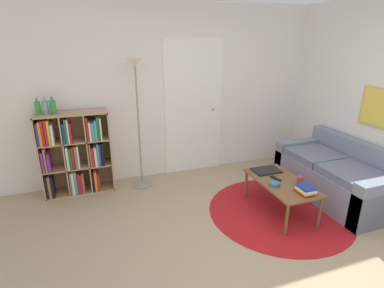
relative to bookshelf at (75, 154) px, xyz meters
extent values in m
plane|color=tan|center=(1.57, -2.21, -0.58)|extent=(14.00, 14.00, 0.00)
cube|color=silver|center=(1.57, 0.22, 0.72)|extent=(7.40, 0.05, 2.60)
cube|color=white|center=(1.81, 0.18, 0.47)|extent=(0.94, 0.02, 2.09)
sphere|color=tan|center=(2.14, 0.16, 0.43)|extent=(0.04, 0.04, 0.04)
cube|color=silver|center=(3.79, -1.01, 0.72)|extent=(0.05, 5.41, 2.60)
cube|color=tan|center=(3.76, -1.46, 0.67)|extent=(0.02, 0.61, 0.52)
cube|color=yellow|center=(3.75, -1.46, 0.67)|extent=(0.01, 0.55, 0.46)
cylinder|color=#B2191E|center=(2.40, -1.42, -0.57)|extent=(1.78, 1.78, 0.01)
cube|color=tan|center=(-0.43, 0.01, 0.00)|extent=(0.02, 0.34, 1.15)
cube|color=tan|center=(0.48, 0.01, 0.00)|extent=(0.02, 0.34, 1.15)
cube|color=tan|center=(0.02, 0.01, 0.57)|extent=(0.93, 0.34, 0.02)
cube|color=tan|center=(0.02, 0.01, -0.57)|extent=(0.93, 0.34, 0.02)
cube|color=tan|center=(0.02, 0.17, 0.00)|extent=(0.93, 0.02, 1.15)
cube|color=tan|center=(-0.13, 0.01, 0.00)|extent=(0.02, 0.32, 1.12)
cube|color=tan|center=(0.17, 0.01, 0.00)|extent=(0.02, 0.32, 1.12)
cube|color=tan|center=(0.02, 0.01, -0.19)|extent=(0.89, 0.32, 0.02)
cube|color=tan|center=(0.02, 0.01, 0.19)|extent=(0.89, 0.32, 0.02)
cube|color=black|center=(-0.40, -0.03, -0.40)|extent=(0.02, 0.26, 0.33)
cube|color=olive|center=(-0.37, -0.05, -0.40)|extent=(0.03, 0.21, 0.31)
cube|color=black|center=(-0.33, -0.06, -0.40)|extent=(0.03, 0.19, 0.32)
cube|color=olive|center=(-0.10, -0.04, -0.40)|extent=(0.02, 0.23, 0.33)
cube|color=silver|center=(-0.07, -0.05, -0.40)|extent=(0.03, 0.21, 0.32)
cube|color=teal|center=(-0.03, -0.04, -0.39)|extent=(0.03, 0.24, 0.33)
cube|color=#B21E23|center=(0.01, -0.06, -0.41)|extent=(0.03, 0.19, 0.30)
cube|color=#B21E23|center=(0.04, -0.03, -0.42)|extent=(0.03, 0.26, 0.28)
cube|color=olive|center=(0.06, -0.04, -0.41)|extent=(0.02, 0.23, 0.30)
cube|color=black|center=(0.20, -0.06, -0.41)|extent=(0.02, 0.20, 0.29)
cube|color=orange|center=(0.23, -0.05, -0.41)|extent=(0.03, 0.22, 0.29)
cube|color=#B21E23|center=(0.27, -0.06, -0.43)|extent=(0.03, 0.20, 0.25)
cube|color=#7F287A|center=(-0.40, -0.03, -0.03)|extent=(0.03, 0.25, 0.29)
cube|color=olive|center=(-0.36, -0.06, -0.01)|extent=(0.03, 0.19, 0.33)
cube|color=#7F287A|center=(-0.33, -0.04, -0.05)|extent=(0.03, 0.24, 0.25)
cube|color=silver|center=(-0.09, -0.04, -0.02)|extent=(0.03, 0.24, 0.31)
cube|color=#196B38|center=(-0.06, -0.03, -0.03)|extent=(0.03, 0.26, 0.30)
cube|color=#B21E23|center=(-0.02, -0.04, -0.02)|extent=(0.03, 0.24, 0.31)
cube|color=olive|center=(0.01, -0.03, -0.02)|extent=(0.03, 0.25, 0.31)
cube|color=silver|center=(0.04, -0.03, -0.02)|extent=(0.02, 0.25, 0.31)
cube|color=olive|center=(0.20, -0.03, -0.01)|extent=(0.02, 0.26, 0.33)
cube|color=#B21E23|center=(0.23, -0.06, -0.04)|extent=(0.03, 0.20, 0.27)
cube|color=silver|center=(0.27, -0.05, -0.04)|extent=(0.03, 0.22, 0.28)
cube|color=teal|center=(0.30, -0.06, -0.02)|extent=(0.02, 0.19, 0.32)
cube|color=navy|center=(0.33, -0.02, -0.02)|extent=(0.02, 0.27, 0.30)
cube|color=black|center=(0.36, -0.03, -0.02)|extent=(0.03, 0.26, 0.32)
cube|color=navy|center=(-0.40, -0.02, 0.34)|extent=(0.03, 0.27, 0.30)
cube|color=orange|center=(-0.37, -0.06, 0.35)|extent=(0.03, 0.20, 0.32)
cube|color=#B21E23|center=(-0.33, -0.04, 0.36)|extent=(0.02, 0.23, 0.33)
cube|color=#B21E23|center=(-0.30, -0.04, 0.36)|extent=(0.03, 0.23, 0.33)
cube|color=gold|center=(-0.27, -0.05, 0.36)|extent=(0.03, 0.21, 0.33)
cube|color=silver|center=(-0.23, -0.03, 0.33)|extent=(0.03, 0.25, 0.27)
cube|color=navy|center=(-0.09, -0.06, 0.33)|extent=(0.03, 0.19, 0.27)
cube|color=#196B38|center=(-0.06, -0.06, 0.36)|extent=(0.03, 0.19, 0.33)
cube|color=silver|center=(-0.04, -0.06, 0.35)|extent=(0.02, 0.20, 0.32)
cube|color=#B21E23|center=(-0.01, -0.05, 0.33)|extent=(0.02, 0.22, 0.27)
cube|color=#B21E23|center=(0.20, -0.04, 0.36)|extent=(0.03, 0.24, 0.32)
cube|color=silver|center=(0.23, -0.06, 0.33)|extent=(0.03, 0.19, 0.26)
cube|color=teal|center=(0.27, -0.06, 0.32)|extent=(0.03, 0.21, 0.25)
cube|color=teal|center=(0.30, -0.05, 0.34)|extent=(0.03, 0.22, 0.28)
cube|color=#196B38|center=(0.34, -0.04, 0.36)|extent=(0.03, 0.23, 0.33)
cube|color=silver|center=(0.37, -0.06, 0.35)|extent=(0.02, 0.19, 0.30)
cylinder|color=gray|center=(0.89, -0.10, -0.57)|extent=(0.32, 0.32, 0.01)
cylinder|color=gray|center=(0.89, -0.10, 0.35)|extent=(0.02, 0.02, 1.74)
cone|color=white|center=(0.89, -0.10, 1.22)|extent=(0.25, 0.25, 0.10)
cube|color=gray|center=(3.33, -1.32, -0.35)|extent=(0.83, 1.62, 0.45)
cube|color=gray|center=(3.67, -1.32, -0.19)|extent=(0.16, 1.62, 0.77)
cube|color=gray|center=(3.33, -2.05, -0.28)|extent=(0.83, 0.16, 0.59)
cube|color=gray|center=(3.33, -0.59, -0.28)|extent=(0.83, 0.16, 0.59)
cube|color=slate|center=(3.25, -1.64, -0.08)|extent=(0.63, 0.63, 0.10)
cube|color=slate|center=(3.25, -0.99, -0.08)|extent=(0.63, 0.63, 0.10)
cube|color=brown|center=(2.40, -1.41, -0.17)|extent=(0.53, 0.99, 0.02)
cylinder|color=brown|center=(2.17, -1.86, -0.38)|extent=(0.04, 0.04, 0.40)
cylinder|color=brown|center=(2.17, -0.95, -0.38)|extent=(0.04, 0.04, 0.40)
cylinder|color=brown|center=(2.62, -1.86, -0.38)|extent=(0.04, 0.04, 0.40)
cylinder|color=brown|center=(2.62, -0.95, -0.38)|extent=(0.04, 0.04, 0.40)
cube|color=black|center=(2.39, -1.08, -0.15)|extent=(0.36, 0.25, 0.02)
cylinder|color=teal|center=(2.25, -1.48, -0.14)|extent=(0.12, 0.12, 0.04)
cube|color=#B21E23|center=(2.47, -1.74, -0.15)|extent=(0.16, 0.19, 0.03)
cube|color=gold|center=(2.47, -1.76, -0.12)|extent=(0.16, 0.19, 0.01)
cube|color=silver|center=(2.48, -1.75, -0.11)|extent=(0.16, 0.19, 0.02)
cube|color=navy|center=(2.48, -1.74, -0.08)|extent=(0.16, 0.19, 0.02)
cylinder|color=#A33D33|center=(2.60, -1.49, -0.12)|extent=(0.07, 0.07, 0.07)
cube|color=black|center=(2.37, -1.33, -0.15)|extent=(0.07, 0.16, 0.02)
cylinder|color=#2D8438|center=(-0.36, 0.03, 0.66)|extent=(0.07, 0.07, 0.17)
cylinder|color=#2D8438|center=(-0.36, 0.03, 0.77)|extent=(0.03, 0.03, 0.04)
cylinder|color=#6B93A3|center=(-0.27, 0.02, 0.66)|extent=(0.07, 0.07, 0.17)
cylinder|color=#6B93A3|center=(-0.27, 0.02, 0.77)|extent=(0.03, 0.03, 0.04)
cylinder|color=#2D8438|center=(-0.18, 0.00, 0.67)|extent=(0.08, 0.08, 0.18)
cylinder|color=#2D8438|center=(-0.18, 0.00, 0.78)|extent=(0.03, 0.03, 0.04)
camera|label=1|loc=(0.26, -4.18, 1.51)|focal=28.00mm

